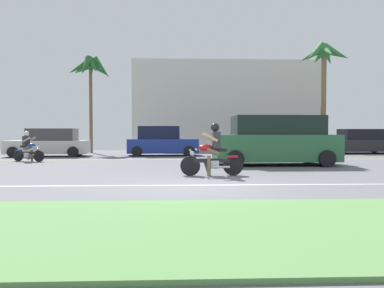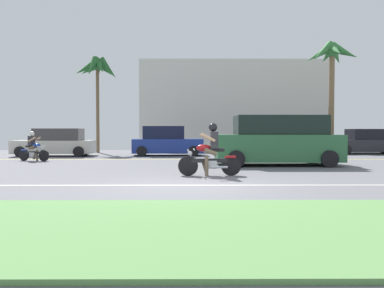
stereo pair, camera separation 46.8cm
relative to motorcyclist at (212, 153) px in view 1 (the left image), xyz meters
The scene contains 14 objects.
ground 1.25m from the motorcyclist, 129.61° to the left, with size 56.00×30.00×0.04m, color slate.
grass_median 6.36m from the motorcyclist, 96.05° to the right, with size 56.00×3.80×0.06m, color #5B8C4C.
lane_line_near 2.25m from the motorcyclist, 108.11° to the right, with size 50.40×0.12×0.01m, color silver.
lane_line_far 6.66m from the motorcyclist, 95.77° to the left, with size 50.40×0.12×0.01m, color yellow.
motorcyclist is the anchor object (origin of this frame).
suv_nearby 4.60m from the motorcyclist, 51.46° to the left, with size 5.00×2.28×1.96m.
parked_car_0 12.16m from the motorcyclist, 130.51° to the left, with size 4.25×1.91×1.49m.
parked_car_1 9.88m from the motorcyclist, 101.21° to the left, with size 3.95×2.10×1.63m.
parked_car_2 11.76m from the motorcyclist, 70.58° to the left, with size 4.31×2.10×1.45m.
parked_car_3 14.99m from the motorcyclist, 48.35° to the left, with size 4.32×1.94×1.48m.
palm_tree_0 17.02m from the motorcyclist, 57.26° to the left, with size 3.43×3.43×7.23m.
palm_tree_1 14.81m from the motorcyclist, 117.01° to the left, with size 2.80×2.86×6.01m.
motorcyclist_distant 9.60m from the motorcyclist, 143.13° to the left, with size 1.55×0.68×1.35m.
building_far 19.21m from the motorcyclist, 81.42° to the left, with size 14.42×4.00×6.71m, color beige.
Camera 1 is at (-0.41, -9.24, 1.34)m, focal length 35.65 mm.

